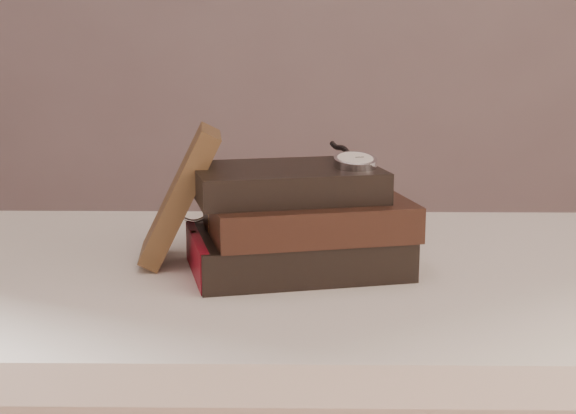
{
  "coord_description": "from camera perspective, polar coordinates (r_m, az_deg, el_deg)",
  "views": [
    {
      "loc": [
        -0.02,
        -0.61,
        1.03
      ],
      "look_at": [
        -0.04,
        0.33,
        0.82
      ],
      "focal_mm": 51.96,
      "sensor_mm": 36.0,
      "label": 1
    }
  ],
  "objects": [
    {
      "name": "pocket_watch",
      "position": [
        0.96,
        4.51,
        3.24
      ],
      "size": [
        0.06,
        0.16,
        0.02
      ],
      "color": "silver",
      "rests_on": "book_stack"
    },
    {
      "name": "book_stack",
      "position": [
        0.97,
        0.67,
        -1.07
      ],
      "size": [
        0.28,
        0.22,
        0.12
      ],
      "color": "black",
      "rests_on": "table"
    },
    {
      "name": "eyeglasses",
      "position": [
        1.03,
        -5.08,
        0.38
      ],
      "size": [
        0.12,
        0.14,
        0.05
      ],
      "color": "silver",
      "rests_on": "book_stack"
    },
    {
      "name": "journal",
      "position": [
        1.01,
        -7.39,
        0.84
      ],
      "size": [
        0.11,
        0.12,
        0.16
      ],
      "primitive_type": "cube",
      "rotation": [
        0.0,
        0.47,
        0.12
      ],
      "color": "#402B18",
      "rests_on": "table"
    },
    {
      "name": "table",
      "position": [
        1.03,
        2.14,
        -8.98
      ],
      "size": [
        1.0,
        0.6,
        0.75
      ],
      "color": "white",
      "rests_on": "ground"
    }
  ]
}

